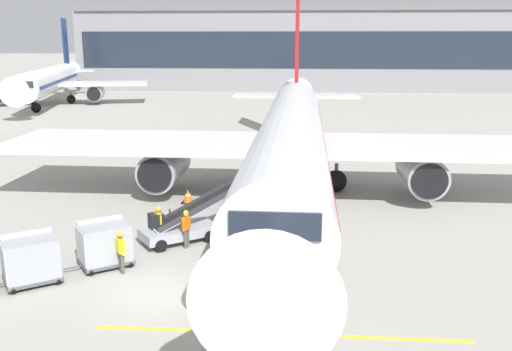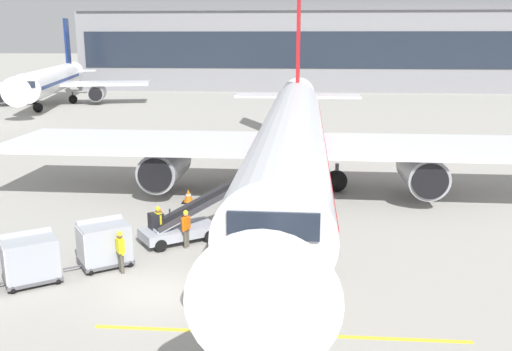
{
  "view_description": "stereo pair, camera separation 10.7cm",
  "coord_description": "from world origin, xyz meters",
  "px_view_note": "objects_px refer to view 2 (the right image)",
  "views": [
    {
      "loc": [
        5.01,
        -18.57,
        9.16
      ],
      "look_at": [
        3.03,
        6.87,
        2.84
      ],
      "focal_mm": 39.31,
      "sensor_mm": 36.0,
      "label": 1
    },
    {
      "loc": [
        5.12,
        -18.57,
        9.16
      ],
      "look_at": [
        3.03,
        6.87,
        2.84
      ],
      "focal_mm": 39.31,
      "sensor_mm": 36.0,
      "label": 2
    }
  ],
  "objects_px": {
    "baggage_cart_second": "(30,257)",
    "safety_cone_wingtip": "(161,215)",
    "ground_crew_by_carts": "(158,222)",
    "belt_loader": "(184,224)",
    "safety_cone_engine_keepout": "(188,196)",
    "ground_crew_by_loader": "(186,226)",
    "ground_crew_marshaller": "(121,249)",
    "baggage_cart_lead": "(104,242)",
    "distant_airplane": "(51,81)",
    "parked_airplane": "(292,137)"
  },
  "relations": [
    {
      "from": "parked_airplane",
      "to": "belt_loader",
      "type": "height_order",
      "value": "parked_airplane"
    },
    {
      "from": "belt_loader",
      "to": "safety_cone_engine_keepout",
      "type": "distance_m",
      "value": 6.14
    },
    {
      "from": "ground_crew_by_loader",
      "to": "ground_crew_by_carts",
      "type": "distance_m",
      "value": 1.44
    },
    {
      "from": "belt_loader",
      "to": "baggage_cart_second",
      "type": "relative_size",
      "value": 1.92
    },
    {
      "from": "belt_loader",
      "to": "baggage_cart_second",
      "type": "xyz_separation_m",
      "value": [
        -4.91,
        -4.94,
        0.18
      ]
    },
    {
      "from": "parked_airplane",
      "to": "safety_cone_wingtip",
      "type": "xyz_separation_m",
      "value": [
        -6.56,
        -5.48,
        -3.18
      ]
    },
    {
      "from": "baggage_cart_second",
      "to": "safety_cone_engine_keepout",
      "type": "relative_size",
      "value": 3.42
    },
    {
      "from": "safety_cone_wingtip",
      "to": "distant_airplane",
      "type": "relative_size",
      "value": 0.02
    },
    {
      "from": "baggage_cart_second",
      "to": "safety_cone_wingtip",
      "type": "height_order",
      "value": "baggage_cart_second"
    },
    {
      "from": "baggage_cart_second",
      "to": "ground_crew_by_loader",
      "type": "distance_m",
      "value": 6.6
    },
    {
      "from": "ground_crew_marshaller",
      "to": "safety_cone_wingtip",
      "type": "distance_m",
      "value": 6.62
    },
    {
      "from": "ground_crew_by_carts",
      "to": "ground_crew_by_loader",
      "type": "bearing_deg",
      "value": -18.51
    },
    {
      "from": "belt_loader",
      "to": "safety_cone_engine_keepout",
      "type": "bearing_deg",
      "value": 99.58
    },
    {
      "from": "ground_crew_marshaller",
      "to": "safety_cone_wingtip",
      "type": "bearing_deg",
      "value": 90.57
    },
    {
      "from": "safety_cone_wingtip",
      "to": "distant_airplane",
      "type": "distance_m",
      "value": 56.17
    },
    {
      "from": "ground_crew_by_carts",
      "to": "safety_cone_wingtip",
      "type": "distance_m",
      "value": 3.35
    },
    {
      "from": "baggage_cart_lead",
      "to": "baggage_cart_second",
      "type": "distance_m",
      "value": 2.89
    },
    {
      "from": "baggage_cart_second",
      "to": "ground_crew_by_carts",
      "type": "bearing_deg",
      "value": 49.7
    },
    {
      "from": "baggage_cart_second",
      "to": "ground_crew_marshaller",
      "type": "distance_m",
      "value": 3.37
    },
    {
      "from": "ground_crew_by_carts",
      "to": "ground_crew_marshaller",
      "type": "bearing_deg",
      "value": -101.06
    },
    {
      "from": "baggage_cart_second",
      "to": "ground_crew_by_carts",
      "type": "relative_size",
      "value": 1.54
    },
    {
      "from": "baggage_cart_lead",
      "to": "distant_airplane",
      "type": "xyz_separation_m",
      "value": [
        -26.72,
        54.74,
        2.26
      ]
    },
    {
      "from": "ground_crew_by_carts",
      "to": "distant_airplane",
      "type": "bearing_deg",
      "value": 118.55
    },
    {
      "from": "distant_airplane",
      "to": "safety_cone_engine_keepout",
      "type": "bearing_deg",
      "value": -58.1
    },
    {
      "from": "parked_airplane",
      "to": "ground_crew_marshaller",
      "type": "height_order",
      "value": "parked_airplane"
    },
    {
      "from": "ground_crew_marshaller",
      "to": "baggage_cart_lead",
      "type": "bearing_deg",
      "value": 143.41
    },
    {
      "from": "safety_cone_wingtip",
      "to": "distant_airplane",
      "type": "bearing_deg",
      "value": 119.45
    },
    {
      "from": "ground_crew_by_carts",
      "to": "ground_crew_marshaller",
      "type": "height_order",
      "value": "same"
    },
    {
      "from": "ground_crew_by_carts",
      "to": "ground_crew_marshaller",
      "type": "distance_m",
      "value": 3.46
    },
    {
      "from": "safety_cone_engine_keepout",
      "to": "safety_cone_wingtip",
      "type": "bearing_deg",
      "value": -103.53
    },
    {
      "from": "baggage_cart_second",
      "to": "ground_crew_by_loader",
      "type": "relative_size",
      "value": 1.54
    },
    {
      "from": "baggage_cart_lead",
      "to": "distant_airplane",
      "type": "bearing_deg",
      "value": 116.02
    },
    {
      "from": "baggage_cart_lead",
      "to": "safety_cone_engine_keepout",
      "type": "bearing_deg",
      "value": 79.8
    },
    {
      "from": "ground_crew_by_loader",
      "to": "belt_loader",
      "type": "bearing_deg",
      "value": 108.29
    },
    {
      "from": "belt_loader",
      "to": "safety_cone_wingtip",
      "type": "xyz_separation_m",
      "value": [
        -1.81,
        2.78,
        -0.51
      ]
    },
    {
      "from": "belt_loader",
      "to": "ground_crew_by_loader",
      "type": "xyz_separation_m",
      "value": [
        0.29,
        -0.87,
        0.18
      ]
    },
    {
      "from": "ground_crew_by_loader",
      "to": "safety_cone_engine_keepout",
      "type": "distance_m",
      "value": 7.07
    },
    {
      "from": "ground_crew_by_loader",
      "to": "safety_cone_wingtip",
      "type": "height_order",
      "value": "ground_crew_by_loader"
    },
    {
      "from": "belt_loader",
      "to": "safety_cone_engine_keepout",
      "type": "relative_size",
      "value": 6.56
    },
    {
      "from": "safety_cone_engine_keepout",
      "to": "ground_crew_marshaller",
      "type": "bearing_deg",
      "value": -94.18
    },
    {
      "from": "baggage_cart_lead",
      "to": "ground_crew_by_carts",
      "type": "relative_size",
      "value": 1.54
    },
    {
      "from": "parked_airplane",
      "to": "ground_crew_marshaller",
      "type": "xyz_separation_m",
      "value": [
        -6.49,
        -12.07,
        -2.49
      ]
    },
    {
      "from": "distant_airplane",
      "to": "baggage_cart_second",
      "type": "bearing_deg",
      "value": -66.6
    },
    {
      "from": "baggage_cart_lead",
      "to": "safety_cone_engine_keepout",
      "type": "distance_m",
      "value": 9.33
    },
    {
      "from": "baggage_cart_second",
      "to": "ground_crew_marshaller",
      "type": "height_order",
      "value": "baggage_cart_second"
    },
    {
      "from": "distant_airplane",
      "to": "parked_airplane",
      "type": "bearing_deg",
      "value": -51.79
    },
    {
      "from": "baggage_cart_second",
      "to": "safety_cone_wingtip",
      "type": "xyz_separation_m",
      "value": [
        3.11,
        7.72,
        -0.69
      ]
    },
    {
      "from": "ground_crew_by_carts",
      "to": "safety_cone_engine_keepout",
      "type": "bearing_deg",
      "value": 89.49
    },
    {
      "from": "ground_crew_by_carts",
      "to": "safety_cone_engine_keepout",
      "type": "relative_size",
      "value": 2.22
    },
    {
      "from": "baggage_cart_second",
      "to": "ground_crew_marshaller",
      "type": "xyz_separation_m",
      "value": [
        3.17,
        1.13,
        -0.0
      ]
    }
  ]
}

